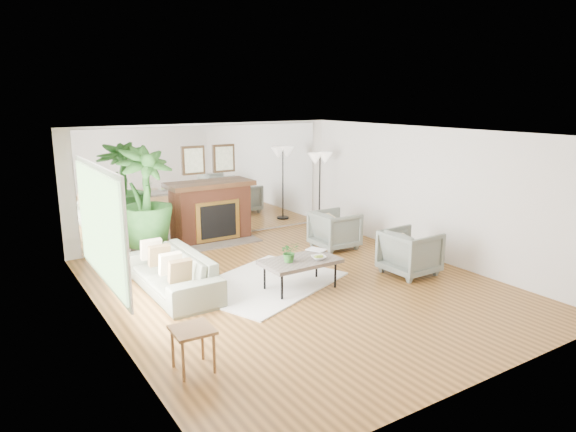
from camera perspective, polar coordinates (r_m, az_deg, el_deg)
ground at (r=8.52m, az=1.16°, el=-7.81°), size 7.00×7.00×0.00m
wall_left at (r=7.00m, az=-19.63°, el=-2.48°), size 0.02×7.00×2.50m
wall_right at (r=10.10m, az=15.47°, el=2.41°), size 0.02×7.00×2.50m
wall_back at (r=11.17m, az=-8.81°, el=3.72°), size 6.00×0.02×2.50m
mirror_panel at (r=11.16m, az=-8.77°, el=3.71°), size 5.40×0.04×2.40m
window_panel at (r=7.36m, az=-20.19°, el=-0.98°), size 0.04×2.40×1.50m
fireplace at (r=11.08m, az=-8.22°, el=0.55°), size 1.85×0.83×2.05m
area_rug at (r=8.62m, az=-2.50°, el=-7.47°), size 2.94×2.55×0.03m
coffee_table at (r=8.26m, az=1.38°, el=-5.15°), size 1.25×0.74×0.49m
sofa at (r=8.40m, az=-12.68°, el=-6.15°), size 0.87×2.18×0.63m
armchair_back at (r=10.54m, az=5.23°, el=-1.54°), size 0.86×0.84×0.77m
armchair_front at (r=9.22m, az=13.40°, el=-3.94°), size 0.89×0.86×0.79m
side_table at (r=6.00m, az=-10.56°, el=-12.89°), size 0.47×0.47×0.51m
potted_ficus at (r=9.88m, az=-15.59°, el=1.60°), size 1.22×1.22×2.16m
floor_lamp at (r=11.58m, az=3.57°, el=5.70°), size 0.59×0.33×1.82m
tabletop_plant at (r=8.09m, az=0.16°, el=-4.01°), size 0.33×0.29×0.33m
fruit_bowl at (r=8.27m, az=3.42°, el=-4.64°), size 0.28×0.28×0.06m
book at (r=8.64m, az=2.79°, el=-3.97°), size 0.33×0.37×0.02m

